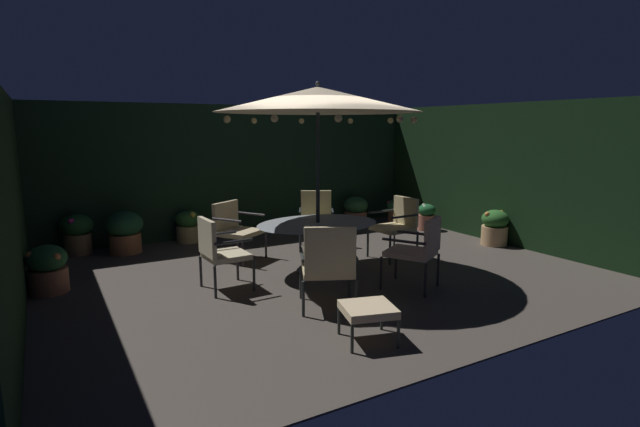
% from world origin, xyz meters
% --- Properties ---
extents(ground_plane, '(8.09, 6.51, 0.02)m').
position_xyz_m(ground_plane, '(0.00, 0.00, -0.01)').
color(ground_plane, '#473F38').
extents(hedge_backdrop_rear, '(8.09, 0.30, 2.52)m').
position_xyz_m(hedge_backdrop_rear, '(0.00, 3.11, 1.26)').
color(hedge_backdrop_rear, black).
rests_on(hedge_backdrop_rear, ground_plane).
extents(hedge_backdrop_right, '(0.30, 6.51, 2.52)m').
position_xyz_m(hedge_backdrop_right, '(3.90, 0.00, 1.26)').
color(hedge_backdrop_right, black).
rests_on(hedge_backdrop_right, ground_plane).
extents(patio_dining_table, '(1.82, 1.40, 0.74)m').
position_xyz_m(patio_dining_table, '(-0.05, -0.11, 0.61)').
color(patio_dining_table, '#292A34').
rests_on(patio_dining_table, ground_plane).
extents(patio_umbrella, '(2.89, 2.89, 2.72)m').
position_xyz_m(patio_umbrella, '(-0.05, -0.11, 2.47)').
color(patio_umbrella, '#293133').
rests_on(patio_umbrella, ground_plane).
extents(patio_chair_north, '(0.86, 0.85, 0.92)m').
position_xyz_m(patio_chair_north, '(-0.85, 1.17, 0.54)').
color(patio_chair_north, '#302C31').
rests_on(patio_chair_north, ground_plane).
extents(patio_chair_northeast, '(0.58, 0.59, 0.96)m').
position_xyz_m(patio_chair_northeast, '(-1.56, -0.18, 0.55)').
color(patio_chair_northeast, '#2B2E31').
rests_on(patio_chair_northeast, ground_plane).
extents(patio_chair_east, '(0.83, 0.83, 1.02)m').
position_xyz_m(patio_chair_east, '(-0.70, -1.49, 0.57)').
color(patio_chair_east, '#2C3230').
rests_on(patio_chair_east, ground_plane).
extents(patio_chair_southeast, '(0.79, 0.82, 0.96)m').
position_xyz_m(patio_chair_southeast, '(0.70, -1.43, 0.56)').
color(patio_chair_southeast, '#2F2B2D').
rests_on(patio_chair_southeast, ground_plane).
extents(patio_chair_south, '(0.62, 0.61, 0.98)m').
position_xyz_m(patio_chair_south, '(1.46, -0.06, 0.58)').
color(patio_chair_south, '#293231').
rests_on(patio_chair_south, ground_plane).
extents(patio_chair_southwest, '(0.78, 0.77, 0.99)m').
position_xyz_m(patio_chair_southwest, '(0.68, 1.22, 0.56)').
color(patio_chair_southwest, '#2A3032').
rests_on(patio_chair_southwest, ground_plane).
extents(ottoman_footrest, '(0.61, 0.59, 0.37)m').
position_xyz_m(ottoman_footrest, '(-0.79, -2.40, 0.32)').
color(ottoman_footrest, '#2A322E').
rests_on(ottoman_footrest, ground_plane).
extents(potted_plant_back_left, '(0.60, 0.60, 0.71)m').
position_xyz_m(potted_plant_back_left, '(-2.33, 2.46, 0.38)').
color(potted_plant_back_left, '#A1613D').
rests_on(potted_plant_back_left, ground_plane).
extents(potted_plant_right_far, '(0.47, 0.47, 0.64)m').
position_xyz_m(potted_plant_right_far, '(3.53, -0.25, 0.33)').
color(potted_plant_right_far, tan).
rests_on(potted_plant_right_far, ground_plane).
extents(potted_plant_back_center, '(0.49, 0.49, 0.62)m').
position_xyz_m(potted_plant_back_center, '(-3.50, 0.83, 0.32)').
color(potted_plant_back_center, '#A46245').
rests_on(potted_plant_back_center, ground_plane).
extents(potted_plant_left_near, '(0.52, 0.52, 0.67)m').
position_xyz_m(potted_plant_left_near, '(-3.02, 2.78, 0.37)').
color(potted_plant_left_near, olive).
rests_on(potted_plant_left_near, ground_plane).
extents(potted_plant_back_right, '(0.45, 0.46, 0.59)m').
position_xyz_m(potted_plant_back_right, '(-1.18, 2.75, 0.30)').
color(potted_plant_back_right, tan).
rests_on(potted_plant_back_right, ground_plane).
extents(potted_plant_right_near, '(0.52, 0.52, 0.60)m').
position_xyz_m(potted_plant_right_near, '(2.45, 2.60, 0.31)').
color(potted_plant_right_near, '#AE6249').
rests_on(potted_plant_right_near, ground_plane).
extents(potted_plant_front_corner, '(0.36, 0.36, 0.54)m').
position_xyz_m(potted_plant_front_corner, '(3.37, 1.35, 0.28)').
color(potted_plant_front_corner, '#A5604C').
rests_on(potted_plant_front_corner, ground_plane).
extents(potted_plant_left_far, '(0.39, 0.39, 0.54)m').
position_xyz_m(potted_plant_left_far, '(3.29, 2.26, 0.29)').
color(potted_plant_left_far, '#B26E40').
rests_on(potted_plant_left_far, ground_plane).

